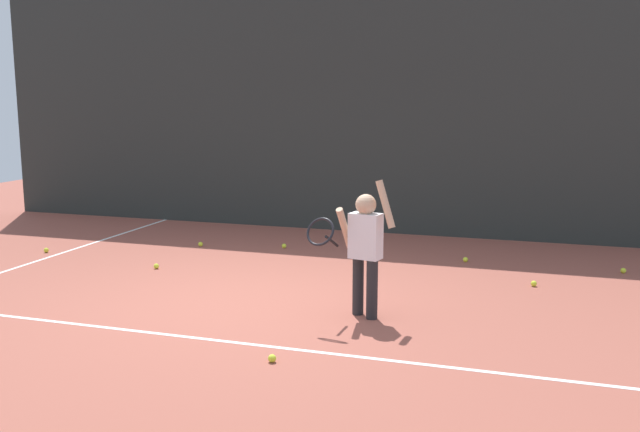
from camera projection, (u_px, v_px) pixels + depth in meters
The scene contains 17 objects.
ground_plane at pixel (244, 300), 7.34m from camera, with size 20.00×20.00×0.00m, color #9E5142.
court_line_baseline at pixel (188, 337), 6.20m from camera, with size 9.00×0.05×0.00m, color white.
court_line_sideline at pixel (47, 258), 9.27m from camera, with size 0.05×9.00×0.00m, color white.
back_fence_windscreen at pixel (349, 106), 10.87m from camera, with size 12.58×0.08×3.96m, color #282D2B.
fence_post_0 at pixel (27, 100), 12.76m from camera, with size 0.09×0.09×4.11m, color slate.
fence_post_1 at pixel (176, 101), 11.84m from camera, with size 0.09×0.09×4.11m, color slate.
fence_post_2 at pixel (350, 101), 10.91m from camera, with size 0.09×0.09×4.11m, color slate.
fence_post_3 at pixel (556, 101), 9.99m from camera, with size 0.09×0.09×4.11m, color slate.
tennis_player at pixel (364, 244), 6.66m from camera, with size 0.81×0.57×1.35m.
tennis_ball_0 at pixel (534, 284), 7.86m from camera, with size 0.07×0.07×0.07m, color #CCE033.
tennis_ball_1 at pixel (272, 358), 5.61m from camera, with size 0.07×0.07×0.07m, color #CCE033.
tennis_ball_2 at pixel (284, 246), 9.86m from camera, with size 0.07×0.07×0.07m, color #CCE033.
tennis_ball_3 at pixel (156, 266), 8.67m from camera, with size 0.07×0.07×0.07m, color #CCE033.
tennis_ball_5 at pixel (201, 244), 9.98m from camera, with size 0.07×0.07×0.07m, color #CCE033.
tennis_ball_6 at pixel (465, 260), 9.02m from camera, with size 0.07×0.07×0.07m, color #CCE033.
tennis_ball_7 at pixel (623, 271), 8.45m from camera, with size 0.07×0.07×0.07m, color #CCE033.
tennis_ball_8 at pixel (46, 250), 9.58m from camera, with size 0.07×0.07×0.07m, color #CCE033.
Camera 1 is at (2.93, -6.50, 2.11)m, focal length 39.08 mm.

